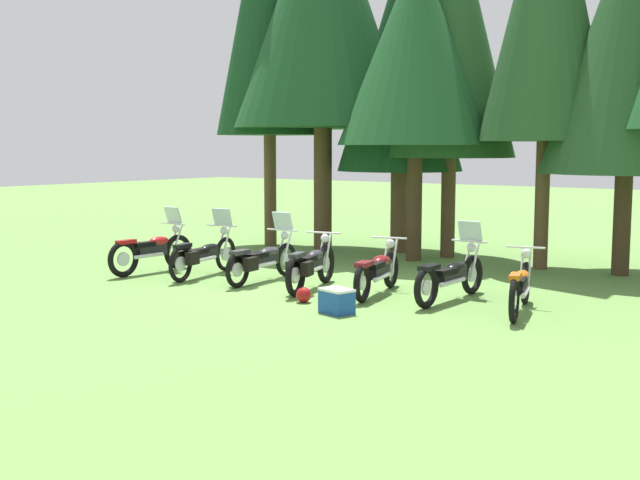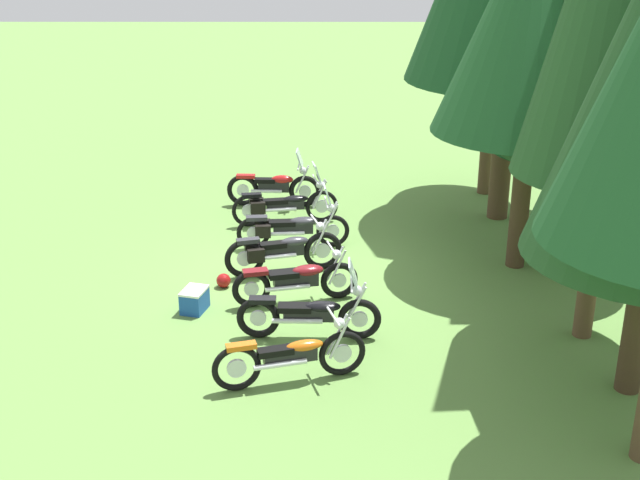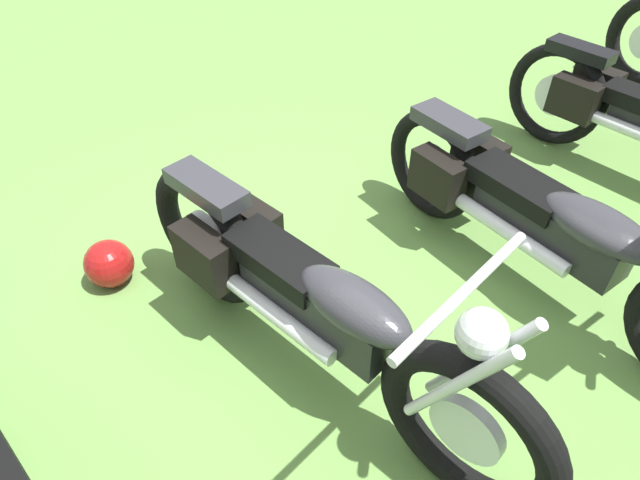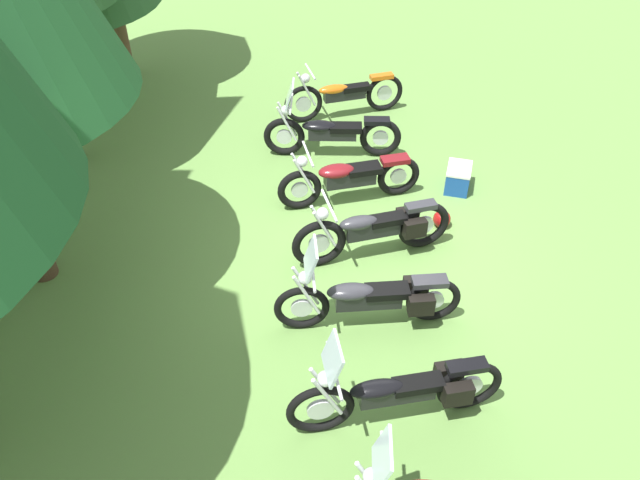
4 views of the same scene
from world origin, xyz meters
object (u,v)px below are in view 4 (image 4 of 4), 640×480
object	(u,v)px
motorcycle_4	(349,178)
picnic_cooler	(458,178)
motorcycle_6	(344,95)
dropped_helmet	(442,219)
motorcycle_1	(400,391)
motorcycle_2	(371,297)
motorcycle_5	(331,132)
motorcycle_3	(375,229)

from	to	relation	value
motorcycle_4	picnic_cooler	xyz separation A→B (m)	(0.34, -1.79, -0.24)
motorcycle_4	motorcycle_6	bearing A→B (deg)	-103.25
picnic_cooler	dropped_helmet	distance (m)	1.06
motorcycle_1	motorcycle_2	xyz separation A→B (m)	(1.41, 0.22, -0.01)
motorcycle_6	motorcycle_2	bearing A→B (deg)	75.99
motorcycle_2	motorcycle_5	world-z (taller)	motorcycle_5
dropped_helmet	motorcycle_2	bearing A→B (deg)	148.39
motorcycle_5	motorcycle_4	bearing A→B (deg)	102.35
motorcycle_3	motorcycle_5	distance (m)	2.71
motorcycle_2	dropped_helmet	distance (m)	2.34
picnic_cooler	motorcycle_5	bearing A→B (deg)	63.81
motorcycle_6	motorcycle_3	bearing A→B (deg)	78.60
motorcycle_6	dropped_helmet	world-z (taller)	motorcycle_6
motorcycle_3	motorcycle_5	world-z (taller)	motorcycle_5
motorcycle_2	motorcycle_5	distance (m)	3.99
motorcycle_3	picnic_cooler	xyz separation A→B (m)	(1.63, -1.47, -0.26)
motorcycle_1	motorcycle_3	bearing A→B (deg)	-98.65
motorcycle_3	picnic_cooler	distance (m)	2.21
motorcycle_4	motorcycle_6	xyz separation A→B (m)	(2.73, 0.00, -0.00)
motorcycle_2	motorcycle_3	distance (m)	1.33
motorcycle_4	picnic_cooler	distance (m)	1.84
motorcycle_5	motorcycle_6	distance (m)	1.41
motorcycle_2	motorcycle_3	xyz separation A→B (m)	(1.32, -0.14, 0.00)
motorcycle_5	dropped_helmet	xyz separation A→B (m)	(-1.99, -1.66, -0.32)
motorcycle_3	dropped_helmet	size ratio (longest dim) A/B	8.45
motorcycle_3	motorcycle_6	distance (m)	4.04
motorcycle_3	motorcycle_5	size ratio (longest dim) A/B	0.95
dropped_helmet	motorcycle_3	bearing A→B (deg)	121.17
motorcycle_2	motorcycle_4	bearing A→B (deg)	-90.70
motorcycle_5	motorcycle_3	bearing A→B (deg)	103.71
motorcycle_5	motorcycle_2	bearing A→B (deg)	97.66
motorcycle_1	dropped_helmet	size ratio (longest dim) A/B	8.85
motorcycle_4	dropped_helmet	bearing A→B (deg)	142.02
motorcycle_1	picnic_cooler	world-z (taller)	motorcycle_1
motorcycle_2	dropped_helmet	world-z (taller)	motorcycle_2
motorcycle_2	picnic_cooler	world-z (taller)	motorcycle_2
picnic_cooler	motorcycle_3	bearing A→B (deg)	137.93
motorcycle_5	picnic_cooler	world-z (taller)	motorcycle_5
motorcycle_2	motorcycle_6	distance (m)	5.35
picnic_cooler	motorcycle_6	bearing A→B (deg)	36.83
motorcycle_2	motorcycle_6	bearing A→B (deg)	-92.69
motorcycle_1	motorcycle_5	world-z (taller)	motorcycle_1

